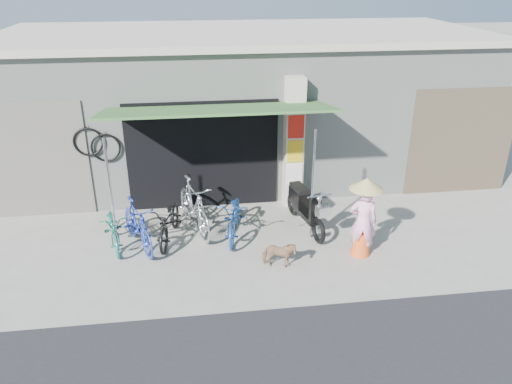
{
  "coord_description": "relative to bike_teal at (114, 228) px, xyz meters",
  "views": [
    {
      "loc": [
        -1.41,
        -8.08,
        5.18
      ],
      "look_at": [
        -0.2,
        1.0,
        1.0
      ],
      "focal_mm": 35.0,
      "sensor_mm": 36.0,
      "label": 1
    }
  ],
  "objects": [
    {
      "name": "bike_silver",
      "position": [
        1.61,
        0.44,
        0.17
      ],
      "size": [
        1.08,
        1.98,
        1.14
      ],
      "primitive_type": "imported",
      "rotation": [
        0.0,
        0.0,
        0.3
      ],
      "color": "#B9BABF",
      "rests_on": "ground"
    },
    {
      "name": "moped",
      "position": [
        3.95,
        0.25,
        0.08
      ],
      "size": [
        0.64,
        1.86,
        1.06
      ],
      "rotation": [
        0.0,
        0.0,
        0.19
      ],
      "color": "black",
      "rests_on": "ground"
    },
    {
      "name": "shop_pillar",
      "position": [
        3.92,
        1.47,
        1.1
      ],
      "size": [
        0.42,
        0.44,
        3.0
      ],
      "color": "beige",
      "rests_on": "ground"
    },
    {
      "name": "ground",
      "position": [
        3.07,
        -0.97,
        -0.4
      ],
      "size": [
        80.0,
        80.0,
        0.0
      ],
      "primitive_type": "plane",
      "color": "#9B978C",
      "rests_on": "ground"
    },
    {
      "name": "bike_navy",
      "position": [
        2.44,
        0.08,
        0.05
      ],
      "size": [
        0.9,
        1.79,
        0.9
      ],
      "primitive_type": "imported",
      "rotation": [
        0.0,
        0.0,
        -0.19
      ],
      "color": "navy",
      "rests_on": "ground"
    },
    {
      "name": "neighbour_right",
      "position": [
        8.07,
        1.62,
        0.9
      ],
      "size": [
        2.6,
        0.06,
        2.6
      ],
      "primitive_type": "cube",
      "color": "brown",
      "rests_on": "ground"
    },
    {
      "name": "awning",
      "position": [
        2.17,
        0.65,
        2.12
      ],
      "size": [
        4.6,
        1.88,
        2.72
      ],
      "color": "#325B29",
      "rests_on": "ground"
    },
    {
      "name": "street_dog",
      "position": [
        3.13,
        -1.24,
        -0.12
      ],
      "size": [
        0.7,
        0.44,
        0.55
      ],
      "primitive_type": "imported",
      "rotation": [
        0.0,
        0.0,
        1.34
      ],
      "color": "#977050",
      "rests_on": "ground"
    },
    {
      "name": "neighbour_left",
      "position": [
        -1.93,
        1.62,
        0.9
      ],
      "size": [
        2.6,
        0.06,
        2.6
      ],
      "primitive_type": "cube",
      "color": "#6B665B",
      "rests_on": "ground"
    },
    {
      "name": "bike_black",
      "position": [
        1.11,
        0.08,
        0.03
      ],
      "size": [
        0.86,
        1.7,
        0.86
      ],
      "primitive_type": "imported",
      "rotation": [
        0.0,
        0.0,
        -0.18
      ],
      "color": "black",
      "rests_on": "ground"
    },
    {
      "name": "bike_teal",
      "position": [
        0.0,
        0.0,
        0.0
      ],
      "size": [
        0.85,
        1.6,
        0.8
      ],
      "primitive_type": "imported",
      "rotation": [
        0.0,
        0.0,
        0.22
      ],
      "color": "#197163",
      "rests_on": "ground"
    },
    {
      "name": "bike_blue",
      "position": [
        0.49,
        -0.13,
        0.1
      ],
      "size": [
        1.07,
        1.7,
        0.99
      ],
      "primitive_type": "imported",
      "rotation": [
        0.0,
        0.0,
        0.4
      ],
      "color": "#22379F",
      "rests_on": "ground"
    },
    {
      "name": "nun",
      "position": [
        4.8,
        -0.98,
        0.41
      ],
      "size": [
        0.64,
        0.64,
        1.62
      ],
      "rotation": [
        0.0,
        0.0,
        2.85
      ],
      "color": "#FDAACD",
      "rests_on": "ground"
    },
    {
      "name": "bicycle_shop",
      "position": [
        3.07,
        4.12,
        1.44
      ],
      "size": [
        12.3,
        5.3,
        3.66
      ],
      "color": "#AAAFA6",
      "rests_on": "ground"
    }
  ]
}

